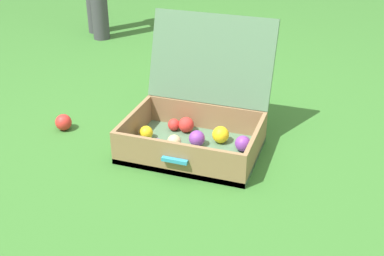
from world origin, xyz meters
The scene contains 3 objects.
ground_plane centered at (0.00, 0.00, 0.00)m, with size 16.00×16.00×0.00m, color #336B28.
open_suitcase centered at (0.03, 0.09, 0.12)m, with size 0.59×0.57×0.55m.
stray_ball_on_grass centered at (-0.63, 0.02, 0.04)m, with size 0.08×0.08×0.08m, color red.
Camera 1 is at (0.65, -1.78, 1.13)m, focal length 46.12 mm.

